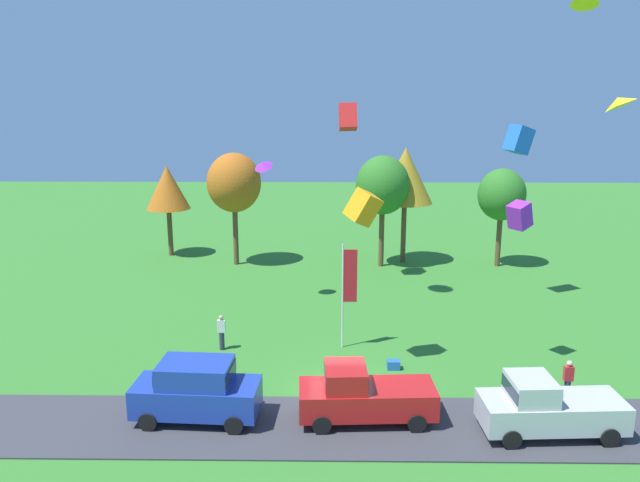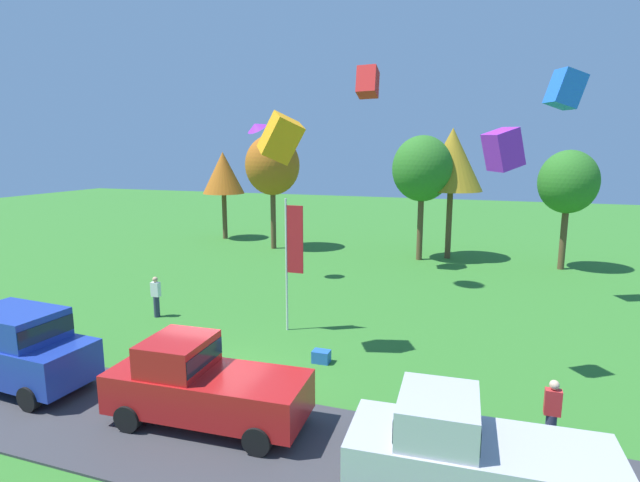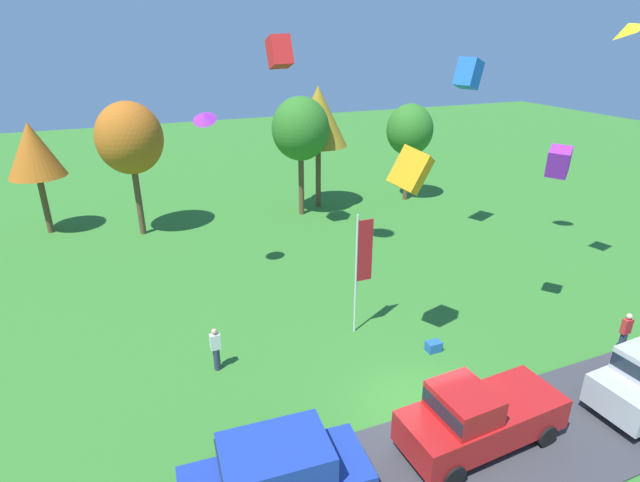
{
  "view_description": "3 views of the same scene",
  "coord_description": "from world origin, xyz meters",
  "px_view_note": "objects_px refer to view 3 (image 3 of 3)",
  "views": [
    {
      "loc": [
        -0.54,
        -22.99,
        11.95
      ],
      "look_at": [
        -0.91,
        3.43,
        5.56
      ],
      "focal_mm": 35.0,
      "sensor_mm": 36.0,
      "label": 1
    },
    {
      "loc": [
        7.32,
        -12.01,
        6.83
      ],
      "look_at": [
        0.78,
        6.79,
        3.18
      ],
      "focal_mm": 28.0,
      "sensor_mm": 36.0,
      "label": 2
    },
    {
      "loc": [
        -7.8,
        -10.77,
        11.33
      ],
      "look_at": [
        -0.6,
        6.78,
        3.37
      ],
      "focal_mm": 28.0,
      "sensor_mm": 36.0,
      "label": 3
    }
  ],
  "objects_px": {
    "tree_far_right": "(301,129)",
    "tree_far_left": "(318,117)",
    "tree_lone_near": "(410,130)",
    "kite_box_near_flag": "(411,171)",
    "person_beside_suv": "(625,333)",
    "tree_center_back": "(33,150)",
    "kite_box_low_drifter": "(468,73)",
    "flag_banner": "(362,259)",
    "cooler_box": "(434,346)",
    "person_on_lawn": "(216,349)",
    "car_suv_far_end": "(276,478)",
    "kite_box_topmost": "(559,162)",
    "kite_delta_high_right": "(204,117)",
    "kite_diamond_mid_center": "(627,28)",
    "car_pickup_mid_row": "(477,416)",
    "tree_left_of_center": "(130,139)",
    "kite_box_high_left": "(279,52)"
  },
  "relations": [
    {
      "from": "tree_far_right",
      "to": "tree_far_left",
      "type": "xyz_separation_m",
      "value": [
        1.65,
        1.09,
        0.53
      ]
    },
    {
      "from": "tree_lone_near",
      "to": "kite_box_near_flag",
      "type": "height_order",
      "value": "kite_box_near_flag"
    },
    {
      "from": "person_beside_suv",
      "to": "kite_box_near_flag",
      "type": "bearing_deg",
      "value": 159.1
    },
    {
      "from": "tree_lone_near",
      "to": "tree_center_back",
      "type": "bearing_deg",
      "value": 173.74
    },
    {
      "from": "person_beside_suv",
      "to": "kite_box_low_drifter",
      "type": "bearing_deg",
      "value": 85.14
    },
    {
      "from": "kite_box_low_drifter",
      "to": "person_beside_suv",
      "type": "bearing_deg",
      "value": -94.86
    },
    {
      "from": "tree_lone_near",
      "to": "flag_banner",
      "type": "relative_size",
      "value": 1.35
    },
    {
      "from": "cooler_box",
      "to": "tree_lone_near",
      "type": "bearing_deg",
      "value": 61.97
    },
    {
      "from": "tree_lone_near",
      "to": "person_on_lawn",
      "type": "bearing_deg",
      "value": -138.79
    },
    {
      "from": "kite_box_near_flag",
      "to": "kite_box_low_drifter",
      "type": "height_order",
      "value": "kite_box_low_drifter"
    },
    {
      "from": "car_suv_far_end",
      "to": "tree_far_right",
      "type": "distance_m",
      "value": 23.22
    },
    {
      "from": "person_beside_suv",
      "to": "kite_box_topmost",
      "type": "xyz_separation_m",
      "value": [
        -1.38,
        3.23,
        5.96
      ]
    },
    {
      "from": "car_suv_far_end",
      "to": "person_on_lawn",
      "type": "xyz_separation_m",
      "value": [
        -0.19,
        6.54,
        -0.42
      ]
    },
    {
      "from": "person_on_lawn",
      "to": "kite_box_low_drifter",
      "type": "distance_m",
      "value": 19.1
    },
    {
      "from": "kite_box_near_flag",
      "to": "kite_delta_high_right",
      "type": "distance_m",
      "value": 9.91
    },
    {
      "from": "person_on_lawn",
      "to": "kite_box_low_drifter",
      "type": "xyz_separation_m",
      "value": [
        15.49,
        7.32,
        8.45
      ]
    },
    {
      "from": "kite_diamond_mid_center",
      "to": "car_suv_far_end",
      "type": "bearing_deg",
      "value": -158.72
    },
    {
      "from": "car_pickup_mid_row",
      "to": "cooler_box",
      "type": "xyz_separation_m",
      "value": [
        1.64,
        4.47,
        -0.91
      ]
    },
    {
      "from": "tree_far_right",
      "to": "tree_left_of_center",
      "type": "bearing_deg",
      "value": 178.18
    },
    {
      "from": "cooler_box",
      "to": "kite_delta_high_right",
      "type": "distance_m",
      "value": 13.38
    },
    {
      "from": "flag_banner",
      "to": "kite_box_high_left",
      "type": "distance_m",
      "value": 12.56
    },
    {
      "from": "kite_box_near_flag",
      "to": "kite_delta_high_right",
      "type": "relative_size",
      "value": 1.27
    },
    {
      "from": "tree_left_of_center",
      "to": "tree_center_back",
      "type": "bearing_deg",
      "value": 155.38
    },
    {
      "from": "tree_far_left",
      "to": "flag_banner",
      "type": "bearing_deg",
      "value": -106.05
    },
    {
      "from": "tree_left_of_center",
      "to": "kite_box_topmost",
      "type": "relative_size",
      "value": 7.5
    },
    {
      "from": "kite_box_low_drifter",
      "to": "car_pickup_mid_row",
      "type": "bearing_deg",
      "value": -123.7
    },
    {
      "from": "person_beside_suv",
      "to": "kite_box_low_drifter",
      "type": "height_order",
      "value": "kite_box_low_drifter"
    },
    {
      "from": "cooler_box",
      "to": "kite_diamond_mid_center",
      "type": "relative_size",
      "value": 0.52
    },
    {
      "from": "tree_left_of_center",
      "to": "kite_box_near_flag",
      "type": "distance_m",
      "value": 18.58
    },
    {
      "from": "flag_banner",
      "to": "cooler_box",
      "type": "height_order",
      "value": "flag_banner"
    },
    {
      "from": "person_beside_suv",
      "to": "tree_lone_near",
      "type": "bearing_deg",
      "value": 83.03
    },
    {
      "from": "car_suv_far_end",
      "to": "car_pickup_mid_row",
      "type": "relative_size",
      "value": 0.93
    },
    {
      "from": "flag_banner",
      "to": "tree_center_back",
      "type": "bearing_deg",
      "value": 126.68
    },
    {
      "from": "tree_far_left",
      "to": "flag_banner",
      "type": "relative_size",
      "value": 1.61
    },
    {
      "from": "tree_far_right",
      "to": "tree_far_left",
      "type": "height_order",
      "value": "tree_far_left"
    },
    {
      "from": "car_suv_far_end",
      "to": "tree_lone_near",
      "type": "relative_size",
      "value": 0.69
    },
    {
      "from": "flag_banner",
      "to": "kite_diamond_mid_center",
      "type": "relative_size",
      "value": 4.75
    },
    {
      "from": "cooler_box",
      "to": "kite_box_near_flag",
      "type": "distance_m",
      "value": 7.15
    },
    {
      "from": "tree_center_back",
      "to": "tree_far_left",
      "type": "distance_m",
      "value": 17.17
    },
    {
      "from": "kite_box_topmost",
      "to": "kite_delta_high_right",
      "type": "height_order",
      "value": "kite_delta_high_right"
    },
    {
      "from": "person_on_lawn",
      "to": "tree_center_back",
      "type": "xyz_separation_m",
      "value": [
        -6.7,
        17.34,
        4.18
      ]
    },
    {
      "from": "car_suv_far_end",
      "to": "cooler_box",
      "type": "relative_size",
      "value": 8.41
    },
    {
      "from": "tree_center_back",
      "to": "kite_box_high_left",
      "type": "relative_size",
      "value": 4.55
    },
    {
      "from": "person_beside_suv",
      "to": "kite_box_near_flag",
      "type": "distance_m",
      "value": 10.63
    },
    {
      "from": "person_beside_suv",
      "to": "kite_box_near_flag",
      "type": "height_order",
      "value": "kite_box_near_flag"
    },
    {
      "from": "tree_center_back",
      "to": "kite_delta_high_right",
      "type": "distance_m",
      "value": 13.7
    },
    {
      "from": "kite_box_low_drifter",
      "to": "tree_far_right",
      "type": "bearing_deg",
      "value": 132.92
    },
    {
      "from": "person_beside_suv",
      "to": "tree_lone_near",
      "type": "xyz_separation_m",
      "value": [
        2.39,
        19.59,
        4.14
      ]
    },
    {
      "from": "tree_left_of_center",
      "to": "kite_box_topmost",
      "type": "distance_m",
      "value": 22.06
    },
    {
      "from": "person_on_lawn",
      "to": "tree_center_back",
      "type": "height_order",
      "value": "tree_center_back"
    }
  ]
}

